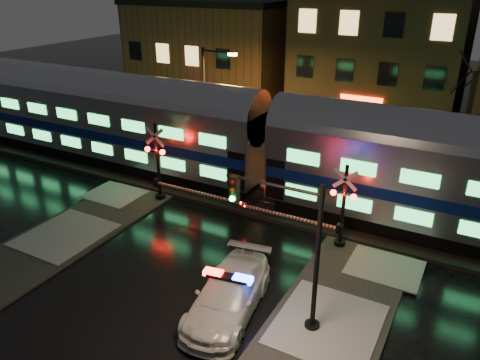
# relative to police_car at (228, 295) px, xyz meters

# --- Properties ---
(ground) EXTENTS (120.00, 120.00, 0.00)m
(ground) POSITION_rel_police_car_xyz_m (-3.00, 3.95, -0.77)
(ground) COLOR black
(ground) RESTS_ON ground
(ballast) EXTENTS (90.00, 4.20, 0.24)m
(ballast) POSITION_rel_police_car_xyz_m (-3.00, 8.95, -0.65)
(ballast) COLOR black
(ballast) RESTS_ON ground
(sidewalk_left) EXTENTS (4.00, 20.00, 0.12)m
(sidewalk_left) POSITION_rel_police_car_xyz_m (-9.50, -2.05, -0.71)
(sidewalk_left) COLOR #2D2D2D
(sidewalk_left) RESTS_ON ground
(building_left) EXTENTS (14.00, 10.00, 9.00)m
(building_left) POSITION_rel_police_car_xyz_m (-16.00, 25.95, 3.73)
(building_left) COLOR #563021
(building_left) RESTS_ON ground
(building_mid) EXTENTS (12.00, 11.00, 11.50)m
(building_mid) POSITION_rel_police_car_xyz_m (-1.00, 26.45, 4.98)
(building_mid) COLOR brown
(building_mid) RESTS_ON ground
(train) EXTENTS (51.00, 3.12, 5.92)m
(train) POSITION_rel_police_car_xyz_m (-2.66, 8.95, 2.62)
(train) COLOR black
(train) RESTS_ON ballast
(police_car) EXTENTS (2.90, 5.49, 1.68)m
(police_car) POSITION_rel_police_car_xyz_m (0.00, 0.00, 0.00)
(police_car) COLOR silver
(police_car) RESTS_ON ground
(crossing_signal_right) EXTENTS (5.69, 0.65, 4.03)m
(crossing_signal_right) POSITION_rel_police_car_xyz_m (1.89, 6.26, 0.90)
(crossing_signal_right) COLOR black
(crossing_signal_right) RESTS_ON ground
(crossing_signal_left) EXTENTS (6.19, 0.67, 4.38)m
(crossing_signal_left) POSITION_rel_police_car_xyz_m (-7.61, 6.27, 1.05)
(crossing_signal_left) COLOR black
(crossing_signal_left) RESTS_ON ground
(traffic_light) EXTENTS (3.64, 0.68, 5.63)m
(traffic_light) POSITION_rel_police_car_xyz_m (2.18, 0.53, 2.23)
(traffic_light) COLOR black
(traffic_light) RESTS_ON ground
(streetlight) EXTENTS (2.45, 0.26, 7.33)m
(streetlight) POSITION_rel_police_car_xyz_m (-8.90, 12.95, 3.46)
(streetlight) COLOR black
(streetlight) RESTS_ON ground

